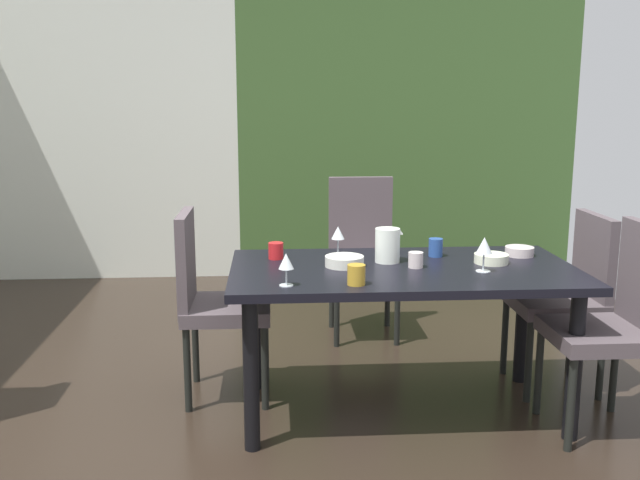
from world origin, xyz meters
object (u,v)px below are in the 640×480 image
chair_right_far (569,290)px  chair_head_far (362,249)px  serving_bowl_rear (519,251)px  dining_table (403,285)px  wine_glass_center (286,262)px  chair_left_far (211,294)px  cup_near_shelf (276,251)px  cup_right (356,275)px  pitcher_north (388,245)px  wine_glass_east (484,246)px  cup_left (436,248)px  chair_right_near (617,317)px  cup_near_window (416,260)px  serving_bowl_corner (344,261)px  wine_glass_south (338,234)px  serving_bowl_front (491,259)px

chair_right_far → chair_head_far: bearing=45.2°
serving_bowl_rear → chair_head_far: bearing=123.4°
dining_table → wine_glass_center: size_ratio=11.47×
serving_bowl_rear → dining_table: bearing=-162.4°
chair_left_far → wine_glass_center: 0.74m
chair_head_far → chair_right_far: bearing=135.2°
cup_near_shelf → serving_bowl_rear: bearing=-0.5°
cup_right → pitcher_north: pitcher_north is taller
wine_glass_east → cup_left: size_ratio=1.77×
chair_right_near → wine_glass_center: 1.53m
chair_head_far → cup_near_window: chair_head_far is taller
serving_bowl_corner → cup_near_shelf: size_ratio=2.27×
wine_glass_south → serving_bowl_front: bearing=-14.2°
cup_left → cup_near_window: size_ratio=1.24×
serving_bowl_corner → cup_right: bearing=-87.2°
chair_right_near → pitcher_north: chair_right_near is taller
chair_right_near → serving_bowl_rear: 0.59m
wine_glass_center → serving_bowl_front: 1.07m
chair_head_far → serving_bowl_rear: (0.68, -1.03, 0.20)m
chair_left_far → serving_bowl_corner: bearing=71.1°
cup_near_shelf → cup_left: bearing=-0.0°
chair_left_far → pitcher_north: chair_left_far is taller
cup_near_window → pitcher_north: size_ratio=0.44×
serving_bowl_front → chair_left_far: bearing=171.4°
chair_left_far → pitcher_north: size_ratio=5.73×
wine_glass_east → pitcher_north: (-0.41, 0.22, -0.03)m
chair_right_far → wine_glass_center: size_ratio=6.53×
chair_left_far → cup_right: 0.91m
chair_left_far → chair_head_far: size_ratio=0.95×
chair_left_far → chair_right_far: size_ratio=1.04×
serving_bowl_corner → dining_table: bearing=-6.9°
serving_bowl_rear → cup_left: cup_left is taller
cup_left → chair_left_far: bearing=177.7°
dining_table → serving_bowl_corner: size_ratio=8.82×
chair_head_far → serving_bowl_corner: bearing=78.7°
dining_table → wine_glass_center: bearing=-151.5°
serving_bowl_front → cup_right: size_ratio=1.87×
chair_left_far → wine_glass_south: chair_left_far is taller
serving_bowl_corner → cup_near_shelf: cup_near_shelf is taller
chair_head_far → serving_bowl_front: chair_head_far is taller
wine_glass_south → cup_right: 0.55m
wine_glass_south → serving_bowl_rear: bearing=-2.1°
chair_right_far → serving_bowl_rear: chair_right_far is taller
chair_right_near → serving_bowl_corner: bearing=76.5°
chair_right_near → chair_left_far: bearing=74.6°
chair_right_near → serving_bowl_front: 0.62m
chair_head_far → cup_right: (-0.22, -1.54, 0.22)m
serving_bowl_rear → serving_bowl_corner: bearing=-169.6°
chair_right_far → serving_bowl_rear: bearing=100.8°
wine_glass_south → serving_bowl_corner: size_ratio=0.84×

